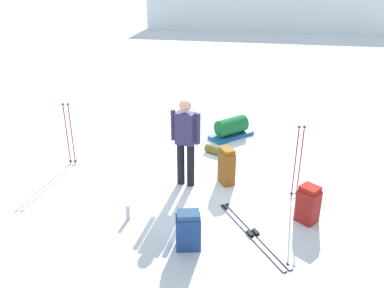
{
  "coord_description": "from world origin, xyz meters",
  "views": [
    {
      "loc": [
        2.18,
        -6.79,
        3.9
      ],
      "look_at": [
        0.0,
        0.0,
        0.7
      ],
      "focal_mm": 38.21,
      "sensor_mm": 36.0,
      "label": 1
    }
  ],
  "objects_px": {
    "backpack_bright": "(188,230)",
    "ski_poles_planted_near": "(298,159)",
    "skier_standing": "(186,138)",
    "gear_sled": "(231,128)",
    "ski_pair_far": "(253,234)",
    "ski_pair_near": "(195,130)",
    "sleeping_mat_rolled": "(217,151)",
    "thermos_bottle": "(128,212)",
    "backpack_small_spare": "(227,166)",
    "backpack_large_dark": "(308,204)",
    "ski_poles_planted_far": "(69,131)"
  },
  "relations": [
    {
      "from": "backpack_bright",
      "to": "ski_poles_planted_near",
      "type": "distance_m",
      "value": 2.43
    },
    {
      "from": "skier_standing",
      "to": "gear_sled",
      "type": "relative_size",
      "value": 1.48
    },
    {
      "from": "skier_standing",
      "to": "backpack_bright",
      "type": "distance_m",
      "value": 2.0
    },
    {
      "from": "ski_pair_far",
      "to": "ski_pair_near",
      "type": "bearing_deg",
      "value": 119.27
    },
    {
      "from": "sleeping_mat_rolled",
      "to": "thermos_bottle",
      "type": "bearing_deg",
      "value": -105.09
    },
    {
      "from": "backpack_bright",
      "to": "sleeping_mat_rolled",
      "type": "distance_m",
      "value": 3.26
    },
    {
      "from": "backpack_small_spare",
      "to": "gear_sled",
      "type": "height_order",
      "value": "backpack_small_spare"
    },
    {
      "from": "backpack_bright",
      "to": "thermos_bottle",
      "type": "height_order",
      "value": "backpack_bright"
    },
    {
      "from": "skier_standing",
      "to": "backpack_large_dark",
      "type": "bearing_deg",
      "value": -13.47
    },
    {
      "from": "ski_poles_planted_far",
      "to": "ski_poles_planted_near",
      "type": "bearing_deg",
      "value": 0.98
    },
    {
      "from": "backpack_small_spare",
      "to": "ski_poles_planted_near",
      "type": "xyz_separation_m",
      "value": [
        1.29,
        -0.11,
        0.41
      ]
    },
    {
      "from": "backpack_large_dark",
      "to": "ski_poles_planted_far",
      "type": "bearing_deg",
      "value": 172.49
    },
    {
      "from": "ski_pair_far",
      "to": "backpack_large_dark",
      "type": "relative_size",
      "value": 2.32
    },
    {
      "from": "ski_poles_planted_far",
      "to": "gear_sled",
      "type": "distance_m",
      "value": 3.78
    },
    {
      "from": "backpack_large_dark",
      "to": "backpack_small_spare",
      "type": "height_order",
      "value": "backpack_small_spare"
    },
    {
      "from": "gear_sled",
      "to": "skier_standing",
      "type": "bearing_deg",
      "value": -97.2
    },
    {
      "from": "ski_poles_planted_near",
      "to": "ski_poles_planted_far",
      "type": "distance_m",
      "value": 4.55
    },
    {
      "from": "ski_pair_near",
      "to": "ski_poles_planted_near",
      "type": "distance_m",
      "value": 3.72
    },
    {
      "from": "skier_standing",
      "to": "gear_sled",
      "type": "bearing_deg",
      "value": 82.8
    },
    {
      "from": "ski_pair_far",
      "to": "backpack_large_dark",
      "type": "bearing_deg",
      "value": 39.45
    },
    {
      "from": "ski_poles_planted_far",
      "to": "thermos_bottle",
      "type": "relative_size",
      "value": 5.15
    },
    {
      "from": "ski_pair_near",
      "to": "gear_sled",
      "type": "bearing_deg",
      "value": -8.68
    },
    {
      "from": "ski_pair_near",
      "to": "backpack_large_dark",
      "type": "bearing_deg",
      "value": -47.61
    },
    {
      "from": "backpack_large_dark",
      "to": "thermos_bottle",
      "type": "height_order",
      "value": "backpack_large_dark"
    },
    {
      "from": "backpack_large_dark",
      "to": "ski_poles_planted_far",
      "type": "height_order",
      "value": "ski_poles_planted_far"
    },
    {
      "from": "backpack_small_spare",
      "to": "thermos_bottle",
      "type": "bearing_deg",
      "value": -126.9
    },
    {
      "from": "ski_pair_near",
      "to": "thermos_bottle",
      "type": "xyz_separation_m",
      "value": [
        0.11,
        -4.05,
        0.12
      ]
    },
    {
      "from": "thermos_bottle",
      "to": "backpack_small_spare",
      "type": "bearing_deg",
      "value": 53.1
    },
    {
      "from": "ski_poles_planted_near",
      "to": "ski_pair_near",
      "type": "bearing_deg",
      "value": 136.94
    },
    {
      "from": "backpack_bright",
      "to": "sleeping_mat_rolled",
      "type": "bearing_deg",
      "value": 97.13
    },
    {
      "from": "backpack_bright",
      "to": "ski_poles_planted_far",
      "type": "height_order",
      "value": "ski_poles_planted_far"
    },
    {
      "from": "ski_pair_far",
      "to": "thermos_bottle",
      "type": "xyz_separation_m",
      "value": [
        -2.03,
        -0.22,
        0.12
      ]
    },
    {
      "from": "backpack_bright",
      "to": "gear_sled",
      "type": "relative_size",
      "value": 0.53
    },
    {
      "from": "backpack_large_dark",
      "to": "backpack_small_spare",
      "type": "xyz_separation_m",
      "value": [
        -1.55,
        0.82,
        0.04
      ]
    },
    {
      "from": "backpack_bright",
      "to": "thermos_bottle",
      "type": "xyz_separation_m",
      "value": [
        -1.17,
        0.38,
        -0.17
      ]
    },
    {
      "from": "gear_sled",
      "to": "ski_pair_near",
      "type": "bearing_deg",
      "value": 171.32
    },
    {
      "from": "sleeping_mat_rolled",
      "to": "gear_sled",
      "type": "bearing_deg",
      "value": 85.42
    },
    {
      "from": "backpack_small_spare",
      "to": "thermos_bottle",
      "type": "distance_m",
      "value": 2.11
    },
    {
      "from": "backpack_large_dark",
      "to": "ski_poles_planted_near",
      "type": "bearing_deg",
      "value": 109.99
    },
    {
      "from": "ski_pair_near",
      "to": "sleeping_mat_rolled",
      "type": "xyz_separation_m",
      "value": [
        0.88,
        -1.2,
        0.08
      ]
    },
    {
      "from": "ski_pair_near",
      "to": "backpack_small_spare",
      "type": "relative_size",
      "value": 2.51
    },
    {
      "from": "ski_pair_near",
      "to": "backpack_bright",
      "type": "distance_m",
      "value": 4.62
    },
    {
      "from": "ski_pair_far",
      "to": "ski_poles_planted_near",
      "type": "height_order",
      "value": "ski_poles_planted_near"
    },
    {
      "from": "ski_pair_near",
      "to": "ski_pair_far",
      "type": "bearing_deg",
      "value": -60.73
    },
    {
      "from": "backpack_large_dark",
      "to": "sleeping_mat_rolled",
      "type": "bearing_deg",
      "value": 135.62
    },
    {
      "from": "backpack_large_dark",
      "to": "ski_pair_near",
      "type": "bearing_deg",
      "value": 132.39
    },
    {
      "from": "skier_standing",
      "to": "backpack_bright",
      "type": "bearing_deg",
      "value": -70.34
    },
    {
      "from": "gear_sled",
      "to": "thermos_bottle",
      "type": "relative_size",
      "value": 4.41
    },
    {
      "from": "skier_standing",
      "to": "backpack_bright",
      "type": "xyz_separation_m",
      "value": [
        0.64,
        -1.78,
        -0.66
      ]
    },
    {
      "from": "backpack_small_spare",
      "to": "thermos_bottle",
      "type": "height_order",
      "value": "backpack_small_spare"
    }
  ]
}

